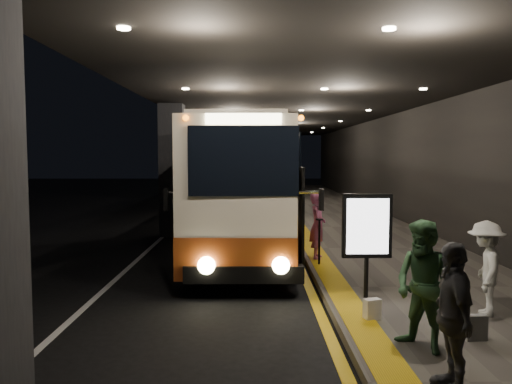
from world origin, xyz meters
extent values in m
plane|color=black|center=(0.00, 0.00, 0.00)|extent=(90.00, 90.00, 0.00)
cube|color=silver|center=(-1.80, 5.00, 0.01)|extent=(0.12, 50.00, 0.01)
cube|color=gold|center=(2.35, 5.00, 0.01)|extent=(0.18, 50.00, 0.01)
cube|color=#514C44|center=(4.75, 5.00, 0.07)|extent=(4.50, 50.00, 0.15)
cube|color=gold|center=(2.85, 5.00, 0.16)|extent=(0.50, 50.00, 0.01)
cube|color=black|center=(7.00, 5.00, 3.00)|extent=(0.10, 50.00, 6.00)
cube|color=black|center=(-1.50, 4.00, 2.20)|extent=(0.80, 0.80, 4.40)
cube|color=black|center=(-1.50, 16.00, 2.20)|extent=(0.80, 0.80, 4.40)
cube|color=black|center=(2.50, 5.00, 4.60)|extent=(9.00, 50.00, 0.40)
cube|color=beige|center=(1.03, 1.88, 1.92)|extent=(2.59, 11.03, 3.11)
cube|color=maroon|center=(1.03, 1.88, 0.78)|extent=(2.61, 11.06, 0.82)
cube|color=black|center=(1.03, -3.64, 2.61)|extent=(2.01, 0.12, 1.28)
cube|color=black|center=(1.03, -3.56, 0.50)|extent=(2.25, 0.31, 0.32)
cylinder|color=black|center=(0.00, -1.60, 0.46)|extent=(0.26, 0.91, 0.91)
cylinder|color=black|center=(2.05, -1.60, 0.46)|extent=(0.26, 0.91, 0.91)
cylinder|color=black|center=(0.00, 5.53, 0.46)|extent=(0.26, 0.91, 0.91)
cylinder|color=black|center=(2.05, 5.53, 0.46)|extent=(0.26, 0.91, 0.91)
sphere|color=#FFEAA5|center=(0.34, -3.65, 0.69)|extent=(0.33, 0.33, 0.33)
sphere|color=#FFEAA5|center=(1.71, -3.65, 0.69)|extent=(0.33, 0.33, 0.33)
cube|color=#FFF2BF|center=(1.03, -3.65, 3.37)|extent=(1.37, 0.09, 0.20)
cube|color=beige|center=(1.07, 18.25, 1.98)|extent=(2.72, 11.37, 3.20)
cube|color=maroon|center=(1.07, 18.25, 0.80)|extent=(2.74, 11.39, 0.85)
cube|color=black|center=(1.07, 12.57, 2.68)|extent=(2.07, 0.13, 1.32)
cube|color=black|center=(1.07, 12.65, 0.52)|extent=(2.31, 0.33, 0.33)
cylinder|color=black|center=(0.01, 14.67, 0.47)|extent=(0.26, 0.94, 0.94)
cylinder|color=black|center=(2.12, 14.67, 0.47)|extent=(0.26, 0.94, 0.94)
cylinder|color=black|center=(0.01, 22.02, 0.47)|extent=(0.26, 0.94, 0.94)
cylinder|color=black|center=(2.12, 22.02, 0.47)|extent=(0.26, 0.94, 0.94)
imported|color=#AB4F7A|center=(2.80, -0.47, 0.97)|extent=(0.48, 0.65, 1.65)
imported|color=#37633C|center=(3.44, -6.33, 1.01)|extent=(0.92, 0.98, 1.72)
imported|color=beige|center=(4.92, -4.88, 0.91)|extent=(0.78, 1.08, 1.52)
imported|color=#4E4E53|center=(3.36, -7.43, 0.97)|extent=(0.56, 0.99, 1.64)
cube|color=black|center=(4.30, -5.97, 0.33)|extent=(0.30, 0.15, 0.35)
cube|color=silver|center=(3.07, -5.08, 0.31)|extent=(0.29, 0.23, 0.32)
cylinder|color=black|center=(3.24, -3.89, 0.51)|extent=(0.08, 0.08, 0.73)
cube|color=black|center=(3.24, -3.89, 1.45)|extent=(0.89, 0.12, 1.15)
cube|color=white|center=(3.24, -3.95, 1.45)|extent=(0.75, 0.04, 0.99)
cylinder|color=black|center=(2.75, -1.19, 0.68)|extent=(0.05, 0.05, 1.07)
camera|label=1|loc=(1.20, -12.70, 2.71)|focal=35.00mm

